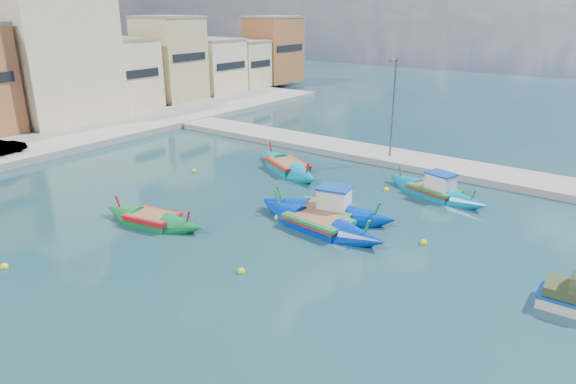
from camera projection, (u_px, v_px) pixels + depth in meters
ground at (341, 270)px, 23.95m from camera, size 160.00×160.00×0.00m
east_quay at (467, 171)px, 37.48m from camera, size 4.00×70.00×0.50m
north_quay at (2, 154)px, 41.69m from camera, size 80.00×8.00×0.60m
north_townhouses at (25, 79)px, 49.25m from camera, size 83.20×7.87×10.19m
church_block at (49, 40)px, 50.95m from camera, size 10.00×10.00×19.10m
quay_street_lamp at (393, 107)px, 39.01m from camera, size 1.18×0.16×8.00m
luzzu_turquoise_cabin at (434, 191)px, 33.16m from camera, size 3.93×8.18×2.57m
luzzu_blue_cabin at (327, 212)px, 29.73m from camera, size 3.76×8.66×2.98m
luzzu_cyan_mid at (288, 167)px, 38.23m from camera, size 5.89×8.68×2.58m
luzzu_green at (153, 220)px, 28.84m from camera, size 2.97×7.20×2.21m
luzzu_blue_south at (318, 224)px, 28.26m from camera, size 3.01×9.07×2.57m
mooring_buoys at (260, 220)px, 29.31m from camera, size 20.78×18.87×0.36m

